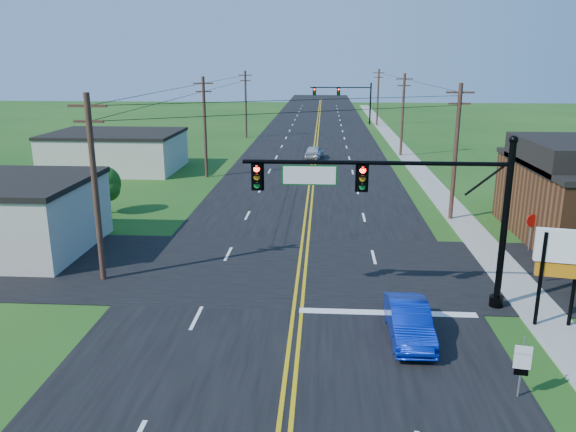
# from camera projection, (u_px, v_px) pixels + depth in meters

# --- Properties ---
(ground) EXTENTS (260.00, 260.00, 0.00)m
(ground) POSITION_uv_depth(u_px,v_px,m) (281.00, 409.00, 17.34)
(ground) COLOR #154112
(ground) RESTS_ON ground
(road_main) EXTENTS (16.00, 220.00, 0.04)m
(road_main) POSITION_uv_depth(u_px,v_px,m) (313.00, 152.00, 65.40)
(road_main) COLOR black
(road_main) RESTS_ON ground
(road_cross) EXTENTS (70.00, 10.00, 0.04)m
(road_cross) POSITION_uv_depth(u_px,v_px,m) (299.00, 269.00, 28.87)
(road_cross) COLOR black
(road_cross) RESTS_ON ground
(sidewalk) EXTENTS (2.00, 160.00, 0.08)m
(sidewalk) POSITION_uv_depth(u_px,v_px,m) (418.00, 169.00, 55.14)
(sidewalk) COLOR gray
(sidewalk) RESTS_ON ground
(signal_mast_main) EXTENTS (11.30, 0.60, 7.48)m
(signal_mast_main) POSITION_uv_depth(u_px,v_px,m) (398.00, 200.00, 23.49)
(signal_mast_main) COLOR black
(signal_mast_main) RESTS_ON ground
(signal_mast_far) EXTENTS (10.98, 0.60, 7.48)m
(signal_mast_far) POSITION_uv_depth(u_px,v_px,m) (344.00, 96.00, 92.75)
(signal_mast_far) COLOR black
(signal_mast_far) RESTS_ON ground
(cream_bldg_far) EXTENTS (12.20, 9.20, 3.70)m
(cream_bldg_far) POSITION_uv_depth(u_px,v_px,m) (116.00, 151.00, 54.53)
(cream_bldg_far) COLOR beige
(cream_bldg_far) RESTS_ON ground
(utility_pole_left_a) EXTENTS (1.80, 0.28, 9.00)m
(utility_pole_left_a) POSITION_uv_depth(u_px,v_px,m) (95.00, 186.00, 26.26)
(utility_pole_left_a) COLOR #3A221A
(utility_pole_left_a) RESTS_ON ground
(utility_pole_left_b) EXTENTS (1.80, 0.28, 9.00)m
(utility_pole_left_b) POSITION_uv_depth(u_px,v_px,m) (205.00, 125.00, 50.29)
(utility_pole_left_b) COLOR #3A221A
(utility_pole_left_b) RESTS_ON ground
(utility_pole_left_c) EXTENTS (1.80, 0.28, 9.00)m
(utility_pole_left_c) POSITION_uv_depth(u_px,v_px,m) (246.00, 103.00, 76.25)
(utility_pole_left_c) COLOR #3A221A
(utility_pole_left_c) RESTS_ON ground
(utility_pole_right_a) EXTENTS (1.80, 0.28, 9.00)m
(utility_pole_right_a) POSITION_uv_depth(u_px,v_px,m) (456.00, 150.00, 36.62)
(utility_pole_right_a) COLOR #3A221A
(utility_pole_right_a) RESTS_ON ground
(utility_pole_right_b) EXTENTS (1.80, 0.28, 9.00)m
(utility_pole_right_b) POSITION_uv_depth(u_px,v_px,m) (403.00, 113.00, 61.61)
(utility_pole_right_b) COLOR #3A221A
(utility_pole_right_b) RESTS_ON ground
(utility_pole_right_c) EXTENTS (1.80, 0.28, 9.00)m
(utility_pole_right_c) POSITION_uv_depth(u_px,v_px,m) (378.00, 96.00, 90.45)
(utility_pole_right_c) COLOR #3A221A
(utility_pole_right_c) RESTS_ON ground
(tree_right_back) EXTENTS (3.00, 3.00, 4.10)m
(tree_right_back) POSITION_uv_depth(u_px,v_px,m) (528.00, 171.00, 40.66)
(tree_right_back) COLOR #3A221A
(tree_right_back) RESTS_ON ground
(tree_left) EXTENTS (2.40, 2.40, 3.37)m
(tree_left) POSITION_uv_depth(u_px,v_px,m) (103.00, 183.00, 38.76)
(tree_left) COLOR #3A221A
(tree_left) RESTS_ON ground
(blue_car) EXTENTS (1.53, 4.29, 1.41)m
(blue_car) POSITION_uv_depth(u_px,v_px,m) (409.00, 322.00, 21.47)
(blue_car) COLOR #0720A0
(blue_car) RESTS_ON ground
(distant_car) EXTENTS (2.17, 4.32, 1.41)m
(distant_car) POSITION_uv_depth(u_px,v_px,m) (314.00, 152.00, 60.88)
(distant_car) COLOR silver
(distant_car) RESTS_ON ground
(route_sign) EXTENTS (0.53, 0.13, 2.12)m
(route_sign) POSITION_uv_depth(u_px,v_px,m) (522.00, 363.00, 17.58)
(route_sign) COLOR slate
(route_sign) RESTS_ON ground
(stop_sign) EXTENTS (0.74, 0.32, 2.18)m
(stop_sign) POSITION_uv_depth(u_px,v_px,m) (532.00, 224.00, 31.19)
(stop_sign) COLOR slate
(stop_sign) RESTS_ON ground
(pylon_sign) EXTENTS (2.01, 0.66, 4.09)m
(pylon_sign) POSITION_uv_depth(u_px,v_px,m) (561.00, 257.00, 21.89)
(pylon_sign) COLOR black
(pylon_sign) RESTS_ON ground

